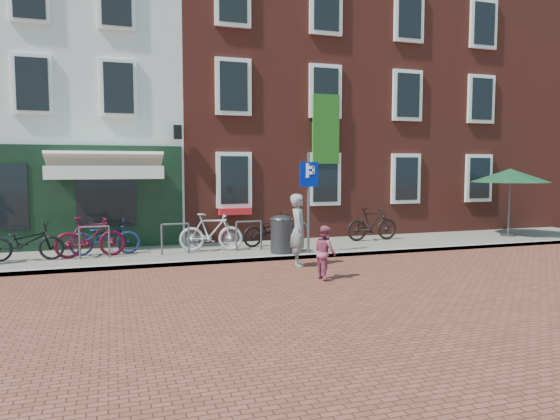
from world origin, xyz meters
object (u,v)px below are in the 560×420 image
object	(u,v)px
parking_sign	(309,189)
bicycle_4	(270,230)
bicycle_3	(211,232)
bicycle_0	(25,242)
bicycle_2	(105,237)
litter_bin	(282,232)
bicycle_5	(372,224)
boy	(325,252)
woman	(299,230)
bicycle_1	(90,237)
parasol	(510,173)

from	to	relation	value
parking_sign	bicycle_4	world-z (taller)	parking_sign
bicycle_3	bicycle_4	bearing A→B (deg)	-69.73
parking_sign	bicycle_4	xyz separation A→B (m)	(-0.57, 1.60, -1.25)
bicycle_0	bicycle_2	distance (m)	1.87
litter_bin	parking_sign	distance (m)	1.36
bicycle_4	bicycle_5	bearing A→B (deg)	-101.58
boy	bicycle_4	distance (m)	4.22
woman	bicycle_1	world-z (taller)	woman
bicycle_4	woman	bearing A→B (deg)	164.97
bicycle_3	bicycle_4	world-z (taller)	bicycle_3
woman	bicycle_0	distance (m)	6.68
boy	bicycle_1	bearing A→B (deg)	48.73
parking_sign	bicycle_3	size ratio (longest dim) A/B	1.54
bicycle_1	bicycle_3	size ratio (longest dim) A/B	1.00
parking_sign	bicycle_0	bearing A→B (deg)	170.71
parasol	boy	world-z (taller)	parasol
bicycle_2	woman	bearing A→B (deg)	-119.79
boy	bicycle_3	distance (m)	4.20
bicycle_3	litter_bin	bearing A→B (deg)	-109.69
bicycle_1	bicycle_2	world-z (taller)	bicycle_1
parking_sign	woman	distance (m)	1.60
woman	bicycle_5	size ratio (longest dim) A/B	1.02
woman	boy	size ratio (longest dim) A/B	1.52
parking_sign	boy	world-z (taller)	parking_sign
parking_sign	parasol	world-z (taller)	parking_sign
parking_sign	parasol	bearing A→B (deg)	9.01
bicycle_0	bicycle_4	world-z (taller)	same
woman	bicycle_4	distance (m)	2.72
litter_bin	bicycle_4	world-z (taller)	litter_bin
woman	bicycle_1	xyz separation A→B (m)	(-4.80, 2.28, -0.26)
bicycle_1	bicycle_2	bearing A→B (deg)	-57.07
bicycle_0	bicycle_1	xyz separation A→B (m)	(1.49, 0.04, 0.05)
litter_bin	woman	size ratio (longest dim) A/B	0.62
litter_bin	bicycle_2	distance (m)	4.64
bicycle_4	boy	bearing A→B (deg)	166.50
parasol	woman	world-z (taller)	parasol
parking_sign	boy	xyz separation A→B (m)	(-0.65, -2.63, -1.24)
parasol	bicycle_0	bearing A→B (deg)	-179.72
litter_bin	parasol	distance (m)	8.50
bicycle_2	bicycle_5	bearing A→B (deg)	-88.51
bicycle_0	bicycle_2	bearing A→B (deg)	-75.92
bicycle_2	bicycle_0	bearing A→B (deg)	100.40
bicycle_0	bicycle_4	bearing A→B (deg)	-82.04
bicycle_0	bicycle_2	xyz separation A→B (m)	(1.84, 0.33, 0.00)
bicycle_1	bicycle_2	distance (m)	0.45
boy	bicycle_5	bearing A→B (deg)	-41.89
litter_bin	bicycle_5	size ratio (longest dim) A/B	0.63
boy	bicycle_0	bearing A→B (deg)	56.15
bicycle_3	bicycle_4	xyz separation A→B (m)	(1.82, 0.40, -0.05)
boy	bicycle_2	bearing A→B (deg)	44.55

